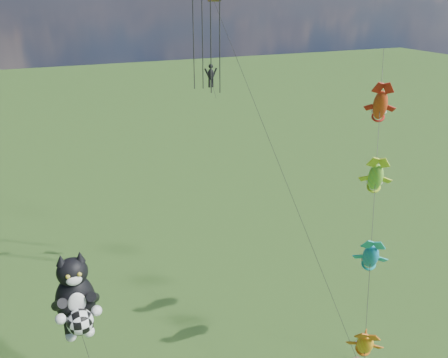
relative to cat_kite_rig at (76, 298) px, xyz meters
name	(u,v)px	position (x,y,z in m)	size (l,w,h in m)	color
cat_kite_rig	(76,298)	(0.00, 0.00, 0.00)	(2.57, 4.17, 10.07)	brown
fish_windsock_rig	(373,217)	(16.23, -3.87, 3.51)	(9.74, 12.79, 19.43)	brown
parafoil_rig	(213,58)	(12.48, 10.92, 10.74)	(5.43, 16.91, 25.40)	brown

